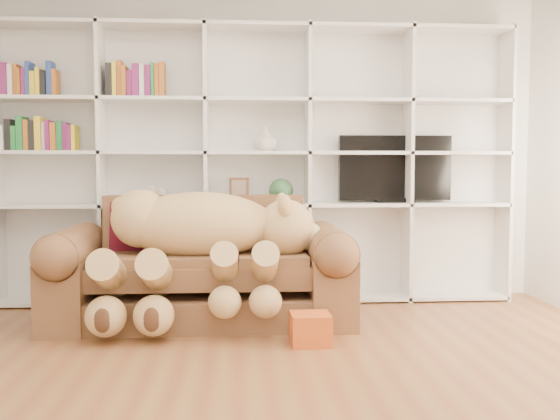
{
  "coord_description": "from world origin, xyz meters",
  "views": [
    {
      "loc": [
        -0.17,
        -3.1,
        1.18
      ],
      "look_at": [
        0.15,
        1.63,
        0.85
      ],
      "focal_mm": 40.0,
      "sensor_mm": 36.0,
      "label": 1
    }
  ],
  "objects": [
    {
      "name": "snow_globe",
      "position": [
        -0.59,
        2.3,
        0.92
      ],
      "size": [
        0.1,
        0.1,
        0.1
      ],
      "primitive_type": "sphere",
      "color": "white",
      "rests_on": "bookshelf"
    },
    {
      "name": "tv",
      "position": [
        1.22,
        2.35,
        1.16
      ],
      "size": [
        1.0,
        0.18,
        0.59
      ],
      "color": "black",
      "rests_on": "bookshelf"
    },
    {
      "name": "shelf_vase",
      "position": [
        0.07,
        2.3,
        1.42
      ],
      "size": [
        0.23,
        0.23,
        0.2
      ],
      "primitive_type": "imported",
      "rotation": [
        0.0,
        0.0,
        0.23
      ],
      "color": "beige",
      "rests_on": "bookshelf"
    },
    {
      "name": "sofa",
      "position": [
        -0.45,
        1.67,
        0.36
      ],
      "size": [
        2.25,
        0.97,
        0.95
      ],
      "color": "brown",
      "rests_on": "floor"
    },
    {
      "name": "figurine_tall",
      "position": [
        -0.91,
        2.3,
        0.94
      ],
      "size": [
        0.09,
        0.09,
        0.15
      ],
      "primitive_type": "cylinder",
      "rotation": [
        0.0,
        0.0,
        0.18
      ],
      "color": "beige",
      "rests_on": "bookshelf"
    },
    {
      "name": "bookshelf",
      "position": [
        -0.24,
        2.36,
        1.31
      ],
      "size": [
        4.43,
        0.35,
        2.4
      ],
      "color": "silver",
      "rests_on": "floor"
    },
    {
      "name": "picture_frame",
      "position": [
        -0.16,
        2.3,
        0.98
      ],
      "size": [
        0.17,
        0.04,
        0.21
      ],
      "primitive_type": "cube",
      "rotation": [
        0.0,
        0.0,
        0.09
      ],
      "color": "#55341D",
      "rests_on": "bookshelf"
    },
    {
      "name": "throw_pillow",
      "position": [
        -0.96,
        1.82,
        0.69
      ],
      "size": [
        0.42,
        0.25,
        0.43
      ],
      "primitive_type": "cube",
      "rotation": [
        -0.24,
        0.0,
        0.04
      ],
      "color": "#4F0D1A",
      "rests_on": "sofa"
    },
    {
      "name": "gift_box",
      "position": [
        0.31,
        0.95,
        0.1
      ],
      "size": [
        0.27,
        0.25,
        0.21
      ],
      "primitive_type": "cube",
      "rotation": [
        0.0,
        0.0,
        0.02
      ],
      "color": "#CA511A",
      "rests_on": "floor"
    },
    {
      "name": "floor",
      "position": [
        0.0,
        0.0,
        0.0
      ],
      "size": [
        5.0,
        5.0,
        0.0
      ],
      "primitive_type": "plane",
      "color": "brown",
      "rests_on": "ground"
    },
    {
      "name": "figurine_short",
      "position": [
        -0.82,
        2.3,
        0.93
      ],
      "size": [
        0.09,
        0.09,
        0.12
      ],
      "primitive_type": "cylinder",
      "rotation": [
        0.0,
        0.0,
        -0.27
      ],
      "color": "beige",
      "rests_on": "bookshelf"
    },
    {
      "name": "teddy_bear",
      "position": [
        -0.45,
        1.47,
        0.66
      ],
      "size": [
        1.67,
        0.92,
        0.97
      ],
      "rotation": [
        0.0,
        0.0,
        -0.07
      ],
      "color": "tan",
      "rests_on": "sofa"
    },
    {
      "name": "green_vase",
      "position": [
        0.2,
        2.3,
        0.97
      ],
      "size": [
        0.21,
        0.21,
        0.21
      ],
      "primitive_type": "sphere",
      "color": "#326138",
      "rests_on": "bookshelf"
    },
    {
      "name": "wall_back",
      "position": [
        0.0,
        2.5,
        1.35
      ],
      "size": [
        5.0,
        0.02,
        2.7
      ],
      "primitive_type": "cube",
      "color": "silver",
      "rests_on": "floor"
    }
  ]
}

